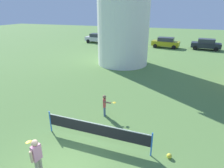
{
  "coord_description": "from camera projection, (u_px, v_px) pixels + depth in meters",
  "views": [
    {
      "loc": [
        3.61,
        -4.45,
        5.63
      ],
      "look_at": [
        0.47,
        4.01,
        2.1
      ],
      "focal_mm": 30.86,
      "sensor_mm": 36.0,
      "label": 1
    }
  ],
  "objects": [
    {
      "name": "tennis_net",
      "position": [
        96.0,
        129.0,
        8.46
      ],
      "size": [
        4.94,
        0.06,
        1.1
      ],
      "color": "blue",
      "rests_on": "ground_plane"
    },
    {
      "name": "player_near",
      "position": [
        36.0,
        155.0,
        6.73
      ],
      "size": [
        0.79,
        0.66,
        1.5
      ],
      "color": "#9E937F",
      "rests_on": "ground_plane"
    },
    {
      "name": "player_far",
      "position": [
        105.0,
        104.0,
        10.62
      ],
      "size": [
        0.81,
        0.41,
        1.26
      ],
      "color": "slate",
      "rests_on": "ground_plane"
    },
    {
      "name": "stray_ball",
      "position": [
        169.0,
        156.0,
        7.75
      ],
      "size": [
        0.21,
        0.21,
        0.21
      ],
      "primitive_type": "sphere",
      "color": "yellow",
      "rests_on": "ground_plane"
    },
    {
      "name": "parked_car_silver",
      "position": [
        97.0,
        38.0,
        34.1
      ],
      "size": [
        4.25,
        1.91,
        1.56
      ],
      "color": "silver",
      "rests_on": "ground_plane"
    },
    {
      "name": "parked_car_cream",
      "position": [
        129.0,
        40.0,
        32.2
      ],
      "size": [
        4.26,
        2.18,
        1.56
      ],
      "color": "silver",
      "rests_on": "ground_plane"
    },
    {
      "name": "parked_car_mustard",
      "position": [
        166.0,
        42.0,
        29.64
      ],
      "size": [
        4.23,
        2.15,
        1.56
      ],
      "color": "#999919",
      "rests_on": "ground_plane"
    },
    {
      "name": "parked_car_black",
      "position": [
        206.0,
        44.0,
        28.19
      ],
      "size": [
        4.14,
        2.14,
        1.56
      ],
      "color": "#1E232D",
      "rests_on": "ground_plane"
    }
  ]
}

